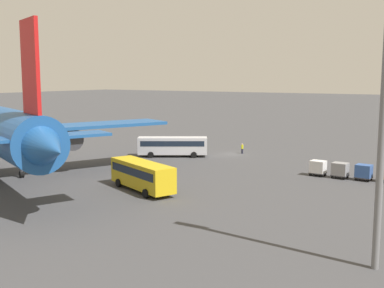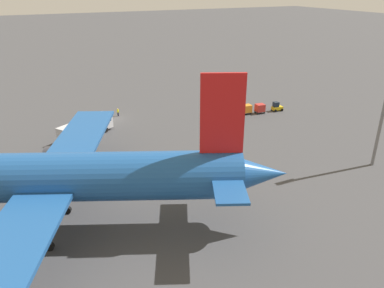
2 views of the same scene
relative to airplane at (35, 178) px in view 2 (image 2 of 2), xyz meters
name	(u,v)px [view 2 (image 2 of 2)]	position (x,y,z in m)	size (l,w,h in m)	color
ground_plane	(114,119)	(-17.43, -34.72, -6.92)	(600.00, 600.00, 0.00)	#424244
airplane	(35,178)	(0.00, 0.00, 0.00)	(53.28, 46.57, 18.41)	#1E5193
shuttle_bus_near	(86,127)	(-10.25, -27.05, -4.99)	(11.09, 8.32, 3.22)	silver
shuttle_bus_far	(187,163)	(-20.82, -5.25, -4.92)	(10.74, 6.53, 3.35)	gold
baggage_tug	(277,107)	(-51.68, -24.00, -5.98)	(2.48, 1.77, 2.10)	gold
worker_person	(118,112)	(-18.69, -36.01, -6.05)	(0.38, 0.38, 1.74)	#1E1E2D
cargo_cart_red	(260,108)	(-47.34, -24.29, -5.73)	(2.11, 1.82, 2.06)	#38383D
cargo_cart_orange	(247,109)	(-44.41, -25.12, -5.73)	(2.11, 1.82, 2.06)	#38383D
cargo_cart_blue	(237,111)	(-41.47, -24.53, -5.73)	(2.11, 1.82, 2.06)	#38383D
cargo_cart_grey	(225,114)	(-38.54, -24.32, -5.73)	(2.11, 1.82, 2.06)	#38383D
cargo_cart_white	(213,116)	(-35.60, -24.35, -5.73)	(2.11, 1.82, 2.06)	#38383D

